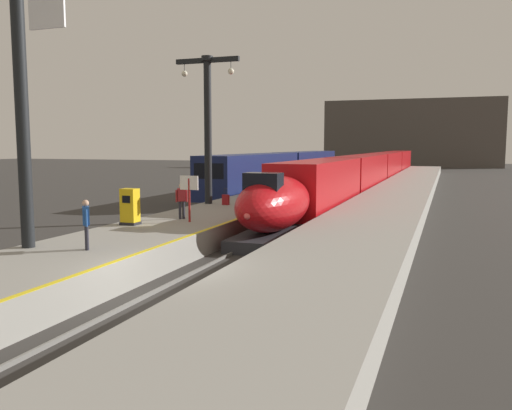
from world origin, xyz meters
TOP-DOWN VIEW (x-y plane):
  - ground_plane at (0.00, 0.00)m, footprint 260.00×260.00m
  - platform_left at (-4.05, 24.75)m, footprint 4.80×110.00m
  - platform_right at (4.05, 24.75)m, footprint 4.80×110.00m
  - platform_left_safety_stripe at (-1.77, 24.75)m, footprint 0.20×107.80m
  - rail_main_left at (-0.75, 27.50)m, footprint 0.08×110.00m
  - rail_main_right at (0.75, 27.50)m, footprint 0.08×110.00m
  - rail_secondary_left at (-8.85, 27.50)m, footprint 0.08×110.00m
  - rail_secondary_right at (-7.35, 27.50)m, footprint 0.08×110.00m
  - highspeed_train_main at (0.00, 43.84)m, footprint 2.92×75.85m
  - regional_train_adjacent at (-8.10, 38.64)m, footprint 2.85×36.60m
  - station_column_near at (-5.84, 1.06)m, footprint 4.00×0.68m
  - station_column_mid at (-5.90, 15.74)m, footprint 4.00×0.68m
  - passenger_near_edge at (-3.14, 15.00)m, footprint 0.28×0.56m
  - passenger_mid_platform at (-3.72, 1.39)m, footprint 0.41×0.47m
  - passenger_far_waiting at (-4.25, 9.18)m, footprint 0.48×0.40m
  - rolling_suitcase at (-4.66, 15.46)m, footprint 0.40×0.22m
  - ticket_machine_yellow at (-5.55, 6.79)m, footprint 0.76×0.62m
  - departure_info_board at (-3.44, 8.40)m, footprint 0.90×0.10m
  - terminus_back_wall at (0.00, 102.00)m, footprint 36.00×2.00m

SIDE VIEW (x-z plane):
  - ground_plane at x=0.00m, z-range 0.00..0.00m
  - rail_main_left at x=-0.75m, z-range 0.00..0.12m
  - rail_main_right at x=0.75m, z-range 0.00..0.12m
  - rail_secondary_left at x=-8.85m, z-range 0.00..0.12m
  - rail_secondary_right at x=-7.35m, z-range 0.00..0.12m
  - platform_left at x=-4.05m, z-range 0.00..1.05m
  - platform_right at x=4.05m, z-range 0.00..1.05m
  - platform_left_safety_stripe at x=-1.77m, z-range 1.05..1.06m
  - rolling_suitcase at x=-4.66m, z-range 0.86..1.85m
  - ticket_machine_yellow at x=-5.55m, z-range 0.99..2.59m
  - highspeed_train_main at x=0.00m, z-range 0.17..3.77m
  - passenger_near_edge at x=-3.14m, z-range 1.19..2.88m
  - passenger_mid_platform at x=-3.72m, z-range 1.19..2.88m
  - passenger_far_waiting at x=-4.25m, z-range 1.19..2.88m
  - regional_train_adjacent at x=-8.10m, z-range 0.23..4.03m
  - departure_info_board at x=-3.44m, z-range 1.50..3.62m
  - station_column_mid at x=-5.90m, z-range 1.97..10.66m
  - station_column_near at x=-5.84m, z-range 2.09..11.37m
  - terminus_back_wall at x=0.00m, z-range 0.00..14.00m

